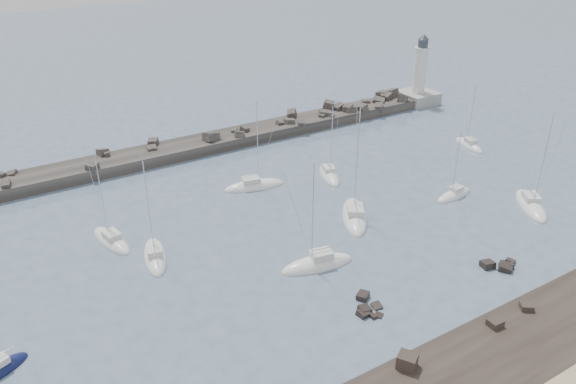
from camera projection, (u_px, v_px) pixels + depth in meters
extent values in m
plane|color=slate|center=(343.00, 256.00, 65.23)|extent=(400.00, 400.00, 0.00)
cube|color=black|center=(495.00, 377.00, 48.54)|extent=(140.00, 12.00, 0.70)
cube|color=black|center=(407.00, 361.00, 48.81)|extent=(2.10, 2.16, 1.31)
cube|color=black|center=(527.00, 306.00, 56.02)|extent=(1.63, 1.61, 0.60)
cube|color=black|center=(495.00, 323.00, 53.76)|extent=(1.41, 1.22, 0.68)
cube|color=black|center=(377.00, 307.00, 56.97)|extent=(1.17, 1.24, 0.79)
cube|color=black|center=(363.00, 296.00, 58.11)|extent=(1.71, 1.63, 0.87)
cube|color=black|center=(364.00, 312.00, 56.42)|extent=(1.34, 1.31, 1.32)
cube|color=black|center=(378.00, 317.00, 55.78)|extent=(1.17, 1.18, 0.65)
cube|color=black|center=(363.00, 314.00, 55.77)|extent=(1.39, 1.28, 0.97)
cube|color=black|center=(373.00, 317.00, 55.48)|extent=(0.59, 0.67, 0.64)
cube|color=black|center=(487.00, 265.00, 63.14)|extent=(1.67, 1.63, 1.14)
cube|color=black|center=(510.00, 262.00, 63.95)|extent=(1.41, 1.31, 0.83)
cube|color=black|center=(507.00, 267.00, 63.41)|extent=(1.91, 1.99, 1.34)
cube|color=black|center=(502.00, 268.00, 62.94)|extent=(1.42, 1.36, 1.04)
cube|color=black|center=(504.00, 270.00, 62.80)|extent=(2.04, 2.08, 1.58)
cube|color=#302D2B|center=(165.00, 157.00, 90.48)|extent=(115.00, 6.00, 3.20)
cube|color=#302D2B|center=(2.00, 175.00, 80.19)|extent=(1.34, 1.33, 0.81)
cube|color=#302D2B|center=(153.00, 142.00, 90.84)|extent=(2.15, 2.13, 1.31)
cube|color=#302D2B|center=(322.00, 116.00, 102.75)|extent=(1.42, 1.43, 0.97)
cube|color=#302D2B|center=(331.00, 118.00, 103.09)|extent=(1.74, 1.60, 1.43)
cube|color=#302D2B|center=(383.00, 96.00, 113.17)|extent=(3.17, 3.10, 2.18)
cube|color=#302D2B|center=(12.00, 174.00, 80.97)|extent=(1.94, 1.74, 1.44)
cube|color=#302D2B|center=(152.00, 150.00, 89.22)|extent=(1.70, 1.77, 1.36)
cube|color=#302D2B|center=(239.00, 135.00, 94.16)|extent=(2.17, 2.21, 1.73)
cube|color=#302D2B|center=(107.00, 154.00, 86.64)|extent=(0.95, 1.06, 0.99)
cube|color=#302D2B|center=(348.00, 108.00, 105.52)|extent=(2.47, 2.25, 1.64)
cube|color=#302D2B|center=(349.00, 112.00, 105.22)|extent=(1.57, 1.53, 1.79)
cube|color=#302D2B|center=(378.00, 101.00, 110.62)|extent=(2.87, 3.05, 1.79)
cube|color=#302D2B|center=(92.00, 168.00, 82.52)|extent=(2.11, 2.28, 1.70)
cube|color=#302D2B|center=(403.00, 99.00, 110.79)|extent=(2.72, 2.39, 2.39)
cube|color=#302D2B|center=(245.00, 130.00, 96.30)|extent=(1.51, 1.71, 1.48)
cube|color=#302D2B|center=(218.00, 139.00, 93.26)|extent=(2.29, 2.25, 1.68)
cube|color=#302D2B|center=(339.00, 108.00, 106.50)|extent=(2.45, 1.91, 1.99)
cube|color=#302D2B|center=(7.00, 186.00, 77.31)|extent=(1.54, 1.82, 1.61)
cube|color=#302D2B|center=(235.00, 132.00, 96.23)|extent=(1.63, 1.66, 1.30)
cube|color=#302D2B|center=(392.00, 94.00, 113.46)|extent=(2.51, 2.30, 2.42)
cube|color=#302D2B|center=(386.00, 97.00, 111.91)|extent=(2.62, 2.44, 2.20)
cube|color=#302D2B|center=(328.00, 106.00, 106.96)|extent=(2.87, 2.90, 2.09)
cube|color=#302D2B|center=(290.00, 123.00, 100.09)|extent=(2.31, 2.50, 1.75)
cube|color=#302D2B|center=(379.00, 107.00, 107.51)|extent=(2.38, 2.21, 1.89)
cube|color=#302D2B|center=(325.00, 114.00, 103.69)|extent=(2.97, 2.77, 1.71)
cube|color=#302D2B|center=(302.00, 123.00, 99.43)|extent=(2.14, 2.29, 1.50)
cube|color=#302D2B|center=(363.00, 108.00, 105.88)|extent=(1.96, 1.81, 1.83)
cube|color=#302D2B|center=(366.00, 103.00, 110.60)|extent=(2.36, 2.54, 1.43)
cube|color=#302D2B|center=(211.00, 137.00, 92.43)|extent=(2.93, 2.76, 2.18)
cube|color=#302D2B|center=(351.00, 110.00, 105.38)|extent=(1.97, 1.65, 1.74)
cube|color=#302D2B|center=(103.00, 153.00, 87.09)|extent=(1.92, 2.26, 1.87)
cube|color=#302D2B|center=(292.00, 114.00, 102.72)|extent=(2.57, 2.36, 2.04)
cube|color=#302D2B|center=(280.00, 123.00, 99.23)|extent=(1.41, 1.26, 1.21)
cube|color=#302D2B|center=(281.00, 122.00, 100.66)|extent=(1.78, 1.79, 1.25)
cube|color=gray|center=(417.00, 99.00, 115.57)|extent=(7.00, 7.00, 3.00)
cylinder|color=white|center=(420.00, 70.00, 112.84)|extent=(2.50, 2.50, 9.00)
cylinder|color=white|center=(423.00, 48.00, 110.82)|extent=(3.20, 3.20, 0.25)
cylinder|color=#373D42|center=(423.00, 43.00, 110.42)|extent=(2.00, 2.00, 1.60)
cone|color=#373D42|center=(424.00, 37.00, 109.83)|extent=(2.20, 2.20, 1.00)
ellipsoid|color=white|center=(111.00, 241.00, 67.99)|extent=(3.93, 8.34, 1.97)
cube|color=silver|center=(112.00, 234.00, 67.20)|extent=(2.00, 2.51, 0.61)
cylinder|color=silver|center=(101.00, 194.00, 65.56)|extent=(0.10, 0.10, 10.82)
cylinder|color=silver|center=(113.00, 232.00, 66.58)|extent=(0.68, 3.17, 0.09)
cylinder|color=silver|center=(1.00, 354.00, 48.64)|extent=(2.13, 1.02, 0.09)
ellipsoid|color=white|center=(155.00, 258.00, 64.86)|extent=(4.48, 8.50, 2.13)
cube|color=silver|center=(154.00, 250.00, 63.94)|extent=(2.16, 2.61, 0.70)
cylinder|color=silver|center=(148.00, 206.00, 62.50)|extent=(0.12, 0.12, 10.97)
cylinder|color=silver|center=(154.00, 248.00, 63.16)|extent=(0.91, 3.17, 0.10)
ellipsoid|color=white|center=(254.00, 187.00, 81.12)|extent=(9.27, 4.60, 2.16)
cube|color=silver|center=(251.00, 180.00, 80.42)|extent=(2.82, 2.28, 0.66)
cylinder|color=silver|center=(258.00, 142.00, 78.17)|extent=(0.11, 0.11, 12.00)
cylinder|color=silver|center=(246.00, 176.00, 79.96)|extent=(3.49, 0.86, 0.09)
ellipsoid|color=white|center=(317.00, 266.00, 63.39)|extent=(9.03, 4.20, 2.37)
cube|color=silver|center=(321.00, 254.00, 62.89)|extent=(2.71, 2.16, 0.80)
cylinder|color=silver|center=(313.00, 214.00, 60.04)|extent=(0.14, 0.14, 11.73)
cylinder|color=silver|center=(326.00, 248.00, 62.75)|extent=(3.44, 0.73, 0.11)
ellipsoid|color=white|center=(329.00, 176.00, 84.38)|extent=(4.92, 8.06, 1.95)
cube|color=silver|center=(329.00, 168.00, 84.20)|extent=(2.21, 2.56, 0.62)
cylinder|color=silver|center=(332.00, 140.00, 81.09)|extent=(0.11, 0.11, 10.41)
cylinder|color=silver|center=(328.00, 163.00, 84.41)|extent=(1.16, 2.92, 0.09)
ellipsoid|color=white|center=(354.00, 217.00, 73.21)|extent=(8.10, 10.16, 2.48)
cube|color=silver|center=(355.00, 210.00, 72.11)|extent=(3.24, 3.47, 0.77)
cylinder|color=silver|center=(357.00, 160.00, 70.35)|extent=(0.13, 0.13, 13.61)
cylinder|color=silver|center=(356.00, 207.00, 71.16)|extent=(2.28, 3.44, 0.11)
ellipsoid|color=white|center=(454.00, 196.00, 78.61)|extent=(6.83, 2.80, 1.80)
cube|color=silver|center=(456.00, 188.00, 78.31)|extent=(2.00, 1.54, 0.61)
cylinder|color=silver|center=(457.00, 163.00, 75.93)|extent=(0.10, 0.10, 8.95)
cylinder|color=silver|center=(459.00, 184.00, 78.30)|extent=(2.65, 0.39, 0.09)
ellipsoid|color=white|center=(531.00, 206.00, 75.85)|extent=(7.73, 9.35, 2.20)
cube|color=silver|center=(531.00, 197.00, 75.70)|extent=(3.05, 3.23, 0.65)
cylinder|color=silver|center=(544.00, 160.00, 71.88)|extent=(0.11, 0.11, 12.64)
cylinder|color=silver|center=(531.00, 190.00, 76.00)|extent=(2.21, 3.13, 0.09)
ellipsoid|color=white|center=(469.00, 146.00, 94.88)|extent=(3.69, 7.36, 1.93)
cube|color=silver|center=(471.00, 140.00, 94.06)|extent=(1.82, 2.24, 0.66)
cylinder|color=silver|center=(472.00, 114.00, 92.81)|extent=(0.11, 0.11, 9.52)
cylinder|color=silver|center=(473.00, 138.00, 93.36)|extent=(0.71, 2.77, 0.09)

